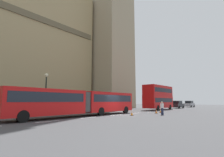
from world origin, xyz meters
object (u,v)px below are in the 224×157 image
(sedan_trailing, at_px, (190,104))
(traffic_cone_west, at_px, (132,113))
(double_decker_bus, at_px, (159,96))
(street_lamp, at_px, (46,91))
(traffic_cone_middle, at_px, (156,111))
(articulated_bus, at_px, (82,101))
(sedan_lead, at_px, (178,105))
(traffic_cone_east, at_px, (161,111))
(pedestrian_near_cones, at_px, (162,108))

(sedan_trailing, height_order, traffic_cone_west, sedan_trailing)
(double_decker_bus, bearing_deg, street_lamp, 168.64)
(double_decker_bus, relative_size, traffic_cone_middle, 15.55)
(articulated_bus, relative_size, sedan_trailing, 3.93)
(sedan_lead, height_order, street_lamp, street_lamp)
(traffic_cone_east, bearing_deg, street_lamp, 148.13)
(traffic_cone_middle, xyz_separation_m, traffic_cone_east, (1.95, 0.25, 0.00))
(sedan_lead, height_order, traffic_cone_west, sedan_lead)
(sedan_trailing, bearing_deg, sedan_lead, -178.58)
(traffic_cone_east, height_order, street_lamp, street_lamp)
(traffic_cone_west, height_order, traffic_cone_east, same)
(articulated_bus, height_order, traffic_cone_middle, articulated_bus)
(sedan_lead, relative_size, traffic_cone_west, 7.59)
(sedan_trailing, xyz_separation_m, street_lamp, (-42.96, 4.45, 2.14))
(articulated_bus, relative_size, pedestrian_near_cones, 10.22)
(sedan_lead, bearing_deg, pedestrian_near_cones, -164.64)
(articulated_bus, bearing_deg, traffic_cone_west, -40.95)
(pedestrian_near_cones, bearing_deg, traffic_cone_west, 142.36)
(street_lamp, bearing_deg, pedestrian_near_cones, -47.93)
(sedan_lead, bearing_deg, sedan_trailing, 1.42)
(traffic_cone_west, xyz_separation_m, street_lamp, (-6.67, 8.47, 2.77))
(articulated_bus, distance_m, pedestrian_near_cones, 10.11)
(sedan_trailing, height_order, traffic_cone_middle, sedan_trailing)
(double_decker_bus, xyz_separation_m, sedan_lead, (10.09, -0.21, -1.79))
(traffic_cone_east, bearing_deg, sedan_lead, 12.34)
(sedan_trailing, bearing_deg, articulated_bus, -179.92)
(articulated_bus, height_order, traffic_cone_east, articulated_bus)
(traffic_cone_west, distance_m, pedestrian_near_cones, 4.08)
(traffic_cone_east, distance_m, street_lamp, 16.79)
(traffic_cone_east, relative_size, pedestrian_near_cones, 0.34)
(articulated_bus, relative_size, traffic_cone_east, 29.79)
(sedan_lead, height_order, traffic_cone_middle, sedan_lead)
(traffic_cone_middle, bearing_deg, traffic_cone_east, 7.23)
(articulated_bus, relative_size, traffic_cone_middle, 29.79)
(double_decker_bus, bearing_deg, traffic_cone_east, -153.09)
(sedan_trailing, xyz_separation_m, traffic_cone_middle, (-30.84, -4.54, -0.63))
(articulated_bus, xyz_separation_m, street_lamp, (-2.11, 4.51, 1.31))
(articulated_bus, relative_size, traffic_cone_west, 29.79)
(double_decker_bus, relative_size, pedestrian_near_cones, 5.34)
(traffic_cone_east, xyz_separation_m, pedestrian_near_cones, (-4.20, -2.19, 0.63))
(articulated_bus, xyz_separation_m, sedan_trailing, (40.85, 0.05, -0.83))
(traffic_cone_middle, height_order, traffic_cone_east, same)
(sedan_trailing, xyz_separation_m, pedestrian_near_cones, (-33.09, -6.48, -0.00))
(articulated_bus, distance_m, sedan_lead, 30.41)
(sedan_trailing, relative_size, pedestrian_near_cones, 2.60)
(traffic_cone_west, height_order, pedestrian_near_cones, pedestrian_near_cones)
(double_decker_bus, height_order, sedan_trailing, double_decker_bus)
(sedan_lead, relative_size, sedan_trailing, 1.00)
(sedan_trailing, height_order, street_lamp, street_lamp)
(sedan_lead, relative_size, pedestrian_near_cones, 2.60)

